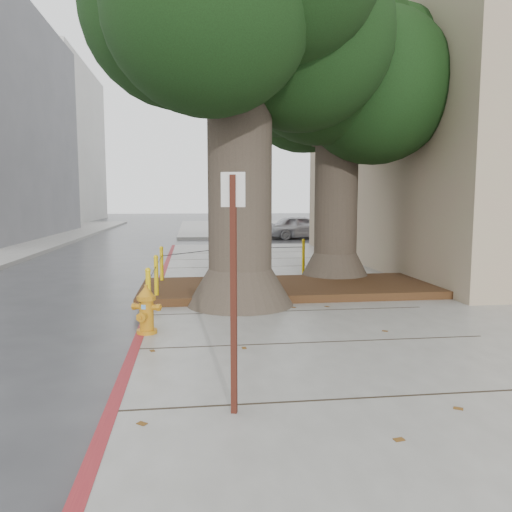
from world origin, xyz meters
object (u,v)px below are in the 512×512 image
Objects in this scene: fire_hydrant at (146,310)px; car_red at (361,228)px; car_silver at (301,227)px; signpost at (234,280)px.

car_red is at bearing 80.56° from fire_hydrant.
car_silver reaches higher than fire_hydrant.
car_silver is at bearing 94.29° from signpost.
fire_hydrant is 0.19× the size of car_red.
signpost reaches higher than car_silver.
car_red reaches higher than fire_hydrant.
car_silver is 0.97× the size of car_red.
car_red is at bearing 86.30° from signpost.
signpost is at bearing 162.10° from car_red.
signpost is 22.91m from car_red.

